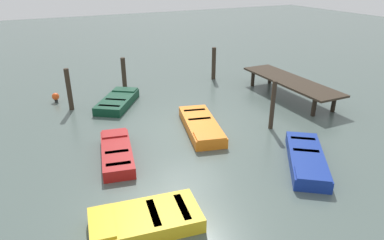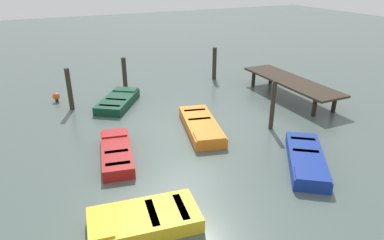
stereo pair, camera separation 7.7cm
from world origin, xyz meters
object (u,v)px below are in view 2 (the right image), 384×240
Objects in this scene: rowboat_red at (116,152)px; mooring_piling_center at (214,64)px; rowboat_blue at (306,159)px; rowboat_orange at (201,126)px; rowboat_yellow at (144,220)px; mooring_piling_mid_right at (124,73)px; rowboat_dark_green at (118,101)px; mooring_piling_mid_left at (273,105)px; marker_buoy at (56,96)px; dock_segment at (291,82)px; mooring_piling_near_right at (69,89)px.

mooring_piling_center is (-6.83, 7.78, 0.74)m from rowboat_red.
rowboat_red is 6.60m from rowboat_blue.
mooring_piling_center reaches higher than rowboat_orange.
rowboat_yellow is 1.78× the size of mooring_piling_mid_right.
mooring_piling_mid_right is (-2.59, 1.10, 0.63)m from rowboat_dark_green.
rowboat_orange is 2.25× the size of mooring_piling_mid_right.
mooring_piling_center is 0.92× the size of mooring_piling_mid_left.
mooring_piling_mid_right is (-11.48, 2.75, 0.63)m from rowboat_yellow.
rowboat_red is 6.99m from marker_buoy.
rowboat_dark_green is 7.51m from mooring_piling_mid_left.
mooring_piling_center is at bearing 89.78° from marker_buoy.
mooring_piling_center is at bearing -39.73° from rowboat_dark_green.
rowboat_red is 1.06× the size of rowboat_yellow.
rowboat_blue is at bearing 34.59° from marker_buoy.
mooring_piling_mid_left is (-2.90, 0.75, 0.82)m from rowboat_blue.
mooring_piling_mid_left is (2.65, -3.24, 0.20)m from dock_segment.
marker_buoy reaches higher than rowboat_red.
rowboat_dark_green is 6.70× the size of marker_buoy.
mooring_piling_near_right is (2.16, -3.22, 0.16)m from mooring_piling_mid_right.
mooring_piling_center is 4.00× the size of marker_buoy.
mooring_piling_center is at bearing 98.94° from mooring_piling_near_right.
mooring_piling_near_right is at bearing 113.44° from rowboat_dark_green.
rowboat_red and rowboat_yellow have the same top height.
marker_buoy is (-10.69, -1.02, 0.07)m from rowboat_yellow.
mooring_piling_near_right reaches higher than rowboat_red.
mooring_piling_near_right is at bearing -81.06° from mooring_piling_center.
rowboat_blue is (3.30, 5.72, -0.00)m from rowboat_red.
dock_segment is at bearing -179.51° from rowboat_blue.
mooring_piling_near_right is 0.96× the size of mooring_piling_mid_left.
rowboat_blue is 11.44m from mooring_piling_mid_right.
dock_segment is 6.86m from rowboat_blue.
rowboat_yellow is 0.79× the size of rowboat_orange.
mooring_piling_near_right reaches higher than mooring_piling_mid_right.
rowboat_red and rowboat_blue have the same top height.
rowboat_yellow is at bearing -155.74° from rowboat_dark_green.
mooring_piling_center reaches higher than rowboat_yellow.
rowboat_red is at bearing -93.57° from mooring_piling_mid_left.
mooring_piling_mid_right is at bearing 123.85° from mooring_piling_near_right.
mooring_piling_mid_right reaches higher than rowboat_orange.
mooring_piling_center is 7.35m from mooring_piling_mid_left.
rowboat_yellow is (8.89, -1.66, 0.00)m from rowboat_dark_green.
mooring_piling_mid_left reaches higher than dock_segment.
mooring_piling_near_right is at bearing -129.27° from mooring_piling_mid_left.
mooring_piling_mid_right is 8.99m from mooring_piling_mid_left.
mooring_piling_near_right is 9.31m from mooring_piling_mid_left.
rowboat_orange is 6.60m from mooring_piling_near_right.
rowboat_red is 5.60m from mooring_piling_near_right.
rowboat_yellow is at bearing 2.89° from mooring_piling_near_right.
rowboat_orange is (1.53, -5.96, -0.63)m from dock_segment.
rowboat_yellow is at bearing -57.77° from dock_segment.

